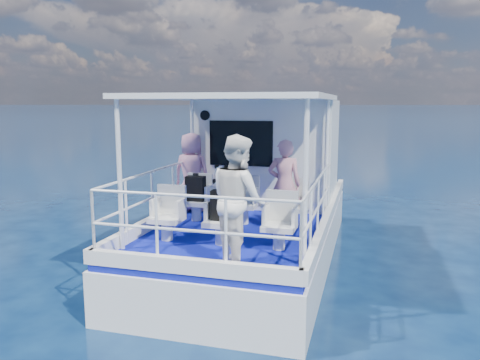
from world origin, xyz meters
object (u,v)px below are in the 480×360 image
object	(u,v)px
backpack_center	(221,205)
passenger_port_fwd	(192,172)
panda	(222,178)
passenger_stbd_aft	(238,199)

from	to	relation	value
backpack_center	passenger_port_fwd	bearing A→B (deg)	122.49
panda	backpack_center	bearing A→B (deg)	-85.49
passenger_stbd_aft	backpack_center	size ratio (longest dim) A/B	3.79
backpack_center	panda	xyz separation A→B (m)	(-0.00, 0.02, 0.42)
passenger_port_fwd	backpack_center	xyz separation A→B (m)	(1.25, -1.97, -0.18)
panda	passenger_port_fwd	bearing A→B (deg)	122.77
passenger_port_fwd	panda	xyz separation A→B (m)	(1.25, -1.94, 0.25)
passenger_stbd_aft	backpack_center	bearing A→B (deg)	-7.35
panda	passenger_stbd_aft	bearing A→B (deg)	-57.43
passenger_stbd_aft	panda	distance (m)	0.89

